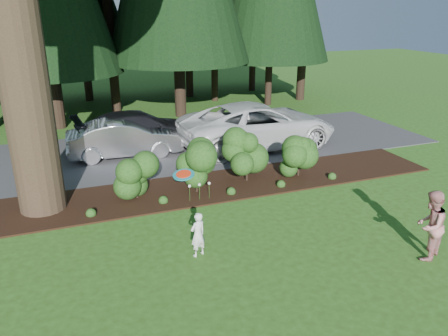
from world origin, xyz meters
name	(u,v)px	position (x,y,z in m)	size (l,w,h in m)	color
ground	(240,237)	(0.00, 0.00, 0.00)	(80.00, 80.00, 0.00)	#2D4E16
mulch_bed	(201,188)	(0.00, 3.25, 0.03)	(16.00, 2.50, 0.05)	black
driveway	(168,149)	(0.00, 7.50, 0.01)	(22.00, 6.00, 0.03)	#38383A
shrub_row	(225,163)	(0.77, 3.14, 0.81)	(6.53, 1.60, 1.61)	#163F13
lily_cluster	(199,185)	(-0.30, 2.40, 0.50)	(0.69, 0.09, 0.57)	#163F13
car_silver_wagon	(125,138)	(-1.70, 7.25, 0.73)	(1.48, 4.25, 1.40)	#BBBBC0
car_white_suv	(258,125)	(3.51, 6.61, 0.92)	(2.95, 6.39, 1.78)	silver
car_dark_suv	(139,129)	(-1.00, 8.21, 0.76)	(2.04, 5.02, 1.46)	black
child	(198,234)	(-1.24, -0.44, 0.54)	(0.39, 0.26, 1.08)	white
adult	(430,225)	(3.59, -2.36, 0.82)	(0.80, 0.62, 1.64)	#A91620
frisbee	(184,175)	(-1.56, -0.60, 2.10)	(0.47, 0.46, 0.15)	teal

